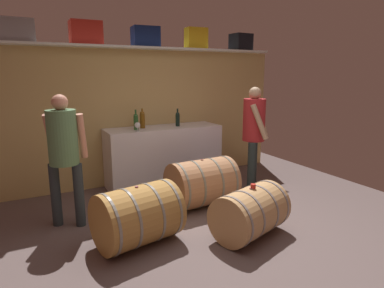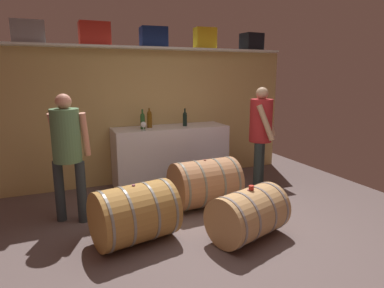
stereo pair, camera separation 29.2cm
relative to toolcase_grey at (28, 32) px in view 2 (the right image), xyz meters
The scene contains 19 objects.
ground_plane 3.36m from the toolcase_grey, 43.14° to the right, with size 6.00×8.02×0.02m, color #5E4E4C.
back_wall_panel 2.17m from the toolcase_grey, ahead, with size 4.80×0.10×2.14m, color tan.
high_shelf_board 1.77m from the toolcase_grey, ahead, with size 4.41×0.40×0.03m, color white.
toolcase_grey is the anchor object (origin of this frame).
toolcase_red 0.87m from the toolcase_grey, ahead, with size 0.43×0.28×0.32m, color red.
toolcase_navy 1.75m from the toolcase_grey, ahead, with size 0.40×0.30×0.30m, color navy.
toolcase_yellow 2.63m from the toolcase_grey, ahead, with size 0.34×0.22×0.33m, color yellow.
toolcase_black 3.53m from the toolcase_grey, ahead, with size 0.34×0.29×0.29m, color black.
work_cabinet 2.69m from the toolcase_grey, ahead, with size 1.83×0.59×0.94m, color white.
wine_bottle_green 1.95m from the toolcase_grey, ahead, with size 0.07×0.07×0.30m.
wine_bottle_amber 2.04m from the toolcase_grey, ahead, with size 0.08×0.08×0.31m.
wine_bottle_dark 2.52m from the toolcase_grey, ahead, with size 0.07×0.07×0.28m.
wine_glass 1.98m from the toolcase_grey, 15.37° to the right, with size 0.09×0.09×0.14m.
wine_barrel_near 3.72m from the toolcase_grey, 47.55° to the right, with size 0.96×0.77×0.56m.
wine_barrel_far 2.91m from the toolcase_grey, 63.61° to the right, with size 0.94×0.78×0.64m.
wine_barrel_flank 3.13m from the toolcase_grey, 32.00° to the right, with size 0.90×0.68×0.65m.
tasting_cup 3.58m from the toolcase_grey, 47.18° to the right, with size 0.06×0.06×0.05m, color red.
winemaker_pouring 1.78m from the toolcase_grey, 72.47° to the right, with size 0.49×0.45×1.55m.
visitor_tasting 3.52m from the toolcase_grey, 18.68° to the right, with size 0.50×0.51×1.58m.
Camera 2 is at (-1.54, -2.89, 1.78)m, focal length 30.88 mm.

